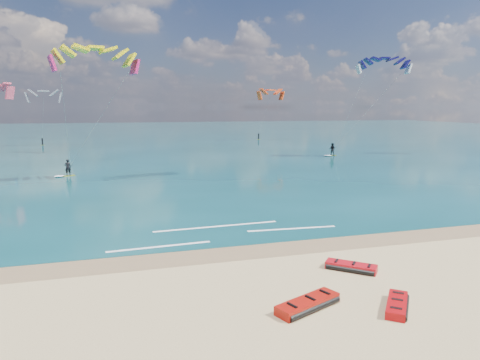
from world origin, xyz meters
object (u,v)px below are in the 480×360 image
object	(u,v)px
packed_kite_left	(308,308)
kitesurfer_main	(81,107)
packed_kite_mid	(351,270)
packed_kite_right	(397,309)
kitesurfer_far	(359,101)

from	to	relation	value
packed_kite_left	kitesurfer_main	size ratio (longest dim) A/B	0.20
packed_kite_mid	kitesurfer_main	world-z (taller)	kitesurfer_main
packed_kite_right	kitesurfer_main	world-z (taller)	kitesurfer_main
kitesurfer_main	kitesurfer_far	bearing A→B (deg)	-3.40
packed_kite_right	kitesurfer_main	size ratio (longest dim) A/B	0.16
packed_kite_left	packed_kite_mid	world-z (taller)	packed_kite_left
packed_kite_mid	kitesurfer_main	xyz separation A→B (m)	(-13.95, 30.13, 7.65)
packed_kite_right	kitesurfer_far	distance (m)	53.03
packed_kite_mid	kitesurfer_far	distance (m)	49.44
packed_kite_mid	kitesurfer_main	distance (m)	34.08
packed_kite_left	kitesurfer_far	xyz separation A→B (m)	(28.80, 44.73, 8.53)
packed_kite_mid	packed_kite_left	bearing A→B (deg)	-98.81
packed_kite_left	packed_kite_right	size ratio (longest dim) A/B	1.28
packed_kite_right	kitesurfer_far	size ratio (longest dim) A/B	0.15
packed_kite_mid	packed_kite_right	distance (m)	4.01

